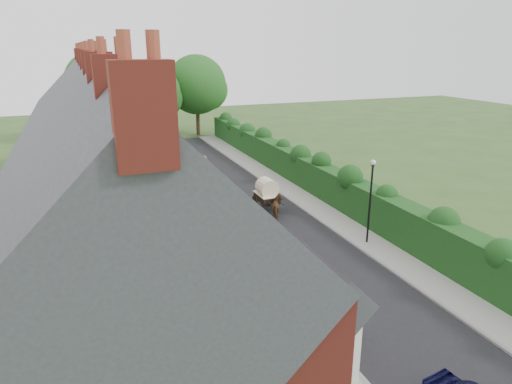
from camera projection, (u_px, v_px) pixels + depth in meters
ground at (356, 285)px, 22.53m from camera, size 140.00×140.00×0.00m
road at (262, 214)px, 32.09m from camera, size 6.00×58.00×0.02m
pavement_hedge_side at (314, 206)px, 33.51m from camera, size 2.20×58.00×0.12m
pavement_house_side at (209, 220)px, 30.73m from camera, size 1.70×58.00×0.12m
kerb_hedge_side at (301, 208)px, 33.14m from camera, size 0.18×58.00×0.13m
kerb_house_side at (221, 219)px, 31.01m from camera, size 0.18×58.00×0.13m
hedge at (336, 183)px, 33.66m from camera, size 2.10×58.00×2.85m
terrace_row at (102, 170)px, 26.21m from camera, size 9.05×40.50×11.50m
garden_wall_row at (198, 222)px, 29.38m from camera, size 0.35×40.35×1.10m
lamppost at (371, 191)px, 26.25m from camera, size 0.32×0.32×5.16m
tree_far_left at (155, 94)px, 55.36m from camera, size 7.14×6.80×9.29m
tree_far_right at (199, 86)px, 59.05m from camera, size 7.98×7.60×10.31m
tree_far_back at (102, 86)px, 55.67m from camera, size 8.40×8.00×10.82m
car_silver_a at (318, 301)px, 19.86m from camera, size 1.77×4.26×1.37m
car_silver_b at (280, 259)px, 23.84m from camera, size 2.89×5.12×1.35m
car_white at (239, 210)px, 30.88m from camera, size 2.40×4.68×1.30m
car_green at (224, 195)px, 33.62m from camera, size 1.84×4.48×1.52m
car_red at (199, 180)px, 37.77m from camera, size 1.44×4.11×1.35m
car_beige at (198, 163)px, 43.29m from camera, size 2.74×4.87×1.29m
car_grey at (182, 150)px, 48.01m from camera, size 3.04×5.73×1.58m
car_black at (169, 136)px, 55.95m from camera, size 2.39×4.40×1.42m
horse at (278, 207)px, 31.14m from camera, size 1.37×1.96×1.52m
horse_cart at (267, 192)px, 32.68m from camera, size 1.44×3.18×2.29m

